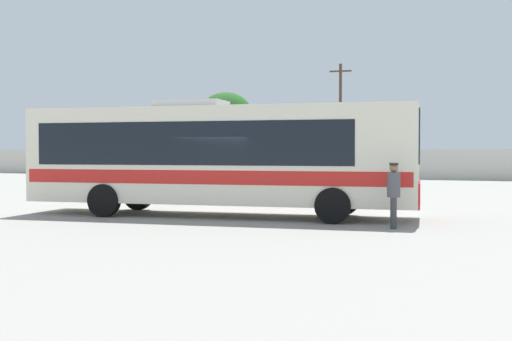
{
  "coord_description": "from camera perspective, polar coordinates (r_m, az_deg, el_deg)",
  "views": [
    {
      "loc": [
        8.09,
        -18.09,
        2.08
      ],
      "look_at": [
        0.38,
        2.04,
        1.41
      ],
      "focal_mm": 43.84,
      "sensor_mm": 36.0,
      "label": 1
    }
  ],
  "objects": [
    {
      "name": "perimeter_wall",
      "position": [
        48.09,
        11.27,
        0.58
      ],
      "size": [
        80.0,
        0.3,
        2.2
      ],
      "primitive_type": "cube",
      "color": "beige",
      "rests_on": "ground_plane"
    },
    {
      "name": "ground_plane",
      "position": [
        29.3,
        4.88,
        -2.3
      ],
      "size": [
        300.0,
        300.0,
        0.0
      ],
      "primitive_type": "plane",
      "color": "gray"
    },
    {
      "name": "coach_bus_cream_red",
      "position": [
        20.07,
        -3.8,
        1.48
      ],
      "size": [
        12.65,
        3.82,
        3.71
      ],
      "color": "silver",
      "rests_on": "ground_plane"
    },
    {
      "name": "roadside_tree_left",
      "position": [
        57.8,
        -2.76,
        5.07
      ],
      "size": [
        4.91,
        4.91,
        7.5
      ],
      "color": "brown",
      "rests_on": "ground_plane"
    },
    {
      "name": "roadside_tree_midleft",
      "position": [
        54.84,
        5.46,
        3.5
      ],
      "size": [
        3.44,
        3.44,
        5.22
      ],
      "color": "brown",
      "rests_on": "ground_plane"
    },
    {
      "name": "attendant_by_bus_door",
      "position": [
        17.11,
        12.45,
        -1.86
      ],
      "size": [
        0.37,
        0.37,
        1.77
      ],
      "color": "#38383D",
      "rests_on": "ground_plane"
    },
    {
      "name": "parked_car_second_silver",
      "position": [
        45.55,
        2.42,
        0.13
      ],
      "size": [
        4.34,
        2.12,
        1.46
      ],
      "color": "#B7BABF",
      "rests_on": "ground_plane"
    },
    {
      "name": "parked_car_leftmost_red",
      "position": [
        47.35,
        -4.02,
        0.23
      ],
      "size": [
        4.42,
        2.06,
        1.53
      ],
      "color": "red",
      "rests_on": "ground_plane"
    },
    {
      "name": "utility_pole_near",
      "position": [
        52.17,
        7.7,
        4.77
      ],
      "size": [
        1.8,
        0.29,
        9.27
      ],
      "color": "#4C3823",
      "rests_on": "ground_plane"
    },
    {
      "name": "roadside_tree_midright",
      "position": [
        50.59,
        9.48,
        4.2
      ],
      "size": [
        3.85,
        3.85,
        5.9
      ],
      "color": "brown",
      "rests_on": "ground_plane"
    }
  ]
}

